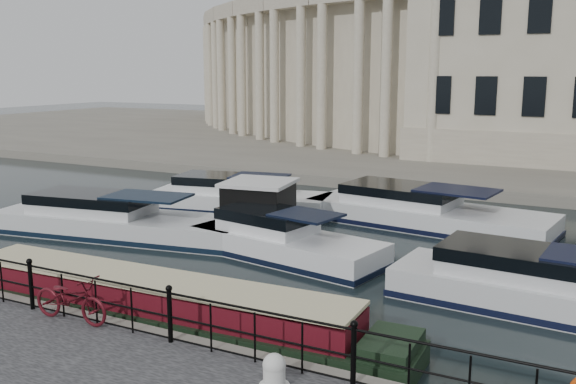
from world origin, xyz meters
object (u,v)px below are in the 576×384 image
object	(u,v)px
mooring_bollard	(274,371)
narrowboat	(152,310)
bicycle	(71,299)
harbour_hut	(259,212)

from	to	relation	value
mooring_bollard	narrowboat	distance (m)	5.15
mooring_bollard	bicycle	bearing A→B (deg)	174.21
mooring_bollard	narrowboat	xyz separation A→B (m)	(-4.60, 2.27, -0.48)
bicycle	harbour_hut	distance (m)	9.92
narrowboat	harbour_hut	bearing A→B (deg)	100.04
bicycle	narrowboat	bearing A→B (deg)	-26.96
harbour_hut	mooring_bollard	bearing A→B (deg)	-67.07
mooring_bollard	harbour_hut	distance (m)	12.20
bicycle	mooring_bollard	distance (m)	5.44
bicycle	mooring_bollard	world-z (taller)	bicycle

